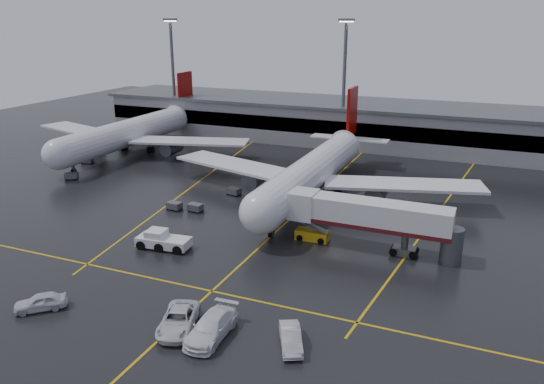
% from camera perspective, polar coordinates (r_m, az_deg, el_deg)
% --- Properties ---
extents(ground, '(220.00, 220.00, 0.00)m').
position_cam_1_polar(ground, '(71.97, 2.09, -2.76)').
color(ground, black).
rests_on(ground, ground).
extents(apron_line_centre, '(0.25, 90.00, 0.02)m').
position_cam_1_polar(apron_line_centre, '(71.97, 2.09, -2.75)').
color(apron_line_centre, gold).
rests_on(apron_line_centre, ground).
extents(apron_line_stop, '(60.00, 0.25, 0.02)m').
position_cam_1_polar(apron_line_stop, '(53.82, -6.45, -10.48)').
color(apron_line_stop, gold).
rests_on(apron_line_stop, ground).
extents(apron_line_left, '(9.99, 69.35, 0.02)m').
position_cam_1_polar(apron_line_left, '(88.81, -7.71, 1.20)').
color(apron_line_left, gold).
rests_on(apron_line_left, ground).
extents(apron_line_right, '(7.57, 69.64, 0.02)m').
position_cam_1_polar(apron_line_right, '(77.50, 17.35, -2.05)').
color(apron_line_right, gold).
rests_on(apron_line_right, ground).
extents(terminal, '(122.00, 19.00, 8.60)m').
position_cam_1_polar(terminal, '(115.34, 10.72, 7.19)').
color(terminal, gray).
rests_on(terminal, ground).
extents(light_mast_left, '(3.00, 1.20, 25.45)m').
position_cam_1_polar(light_mast_left, '(125.90, -10.55, 12.78)').
color(light_mast_left, '#595B60').
rests_on(light_mast_left, ground).
extents(light_mast_mid, '(3.00, 1.20, 25.45)m').
position_cam_1_polar(light_mast_mid, '(109.33, 7.72, 12.13)').
color(light_mast_mid, '#595B60').
rests_on(light_mast_mid, ground).
extents(main_airliner, '(48.80, 45.60, 14.10)m').
position_cam_1_polar(main_airliner, '(79.34, 4.63, 2.40)').
color(main_airliner, silver).
rests_on(main_airliner, ground).
extents(second_airliner, '(48.80, 45.60, 14.10)m').
position_cam_1_polar(second_airliner, '(109.26, -14.73, 6.24)').
color(second_airliner, silver).
rests_on(second_airliner, ground).
extents(jet_bridge, '(19.90, 3.40, 6.05)m').
position_cam_1_polar(jet_bridge, '(62.07, 10.43, -2.68)').
color(jet_bridge, silver).
rests_on(jet_bridge, ground).
extents(pushback_tractor, '(6.50, 3.26, 2.24)m').
position_cam_1_polar(pushback_tractor, '(63.77, -11.64, -5.13)').
color(pushback_tractor, silver).
rests_on(pushback_tractor, ground).
extents(belt_loader, '(4.03, 1.96, 2.53)m').
position_cam_1_polar(belt_loader, '(64.96, 4.32, -4.59)').
color(belt_loader, gold).
rests_on(belt_loader, ground).
extents(service_van_a, '(4.61, 6.71, 1.71)m').
position_cam_1_polar(service_van_a, '(48.03, -9.98, -13.31)').
color(service_van_a, silver).
rests_on(service_van_a, ground).
extents(service_van_b, '(2.90, 6.65, 1.90)m').
position_cam_1_polar(service_van_b, '(46.52, -6.50, -14.12)').
color(service_van_b, white).
rests_on(service_van_b, ground).
extents(service_van_c, '(3.53, 4.89, 1.53)m').
position_cam_1_polar(service_van_c, '(45.22, 2.03, -15.33)').
color(service_van_c, silver).
rests_on(service_van_c, ground).
extents(service_van_d, '(4.66, 4.46, 1.57)m').
position_cam_1_polar(service_van_d, '(54.49, -23.50, -10.70)').
color(service_van_d, silver).
rests_on(service_van_d, ground).
extents(baggage_cart_a, '(2.12, 1.49, 1.12)m').
position_cam_1_polar(baggage_cart_a, '(74.77, -8.20, -1.61)').
color(baggage_cart_a, '#595B60').
rests_on(baggage_cart_a, ground).
extents(baggage_cart_b, '(2.10, 1.45, 1.12)m').
position_cam_1_polar(baggage_cart_b, '(75.89, -10.40, -1.43)').
color(baggage_cart_b, '#595B60').
rests_on(baggage_cart_b, ground).
extents(baggage_cart_c, '(2.22, 1.68, 1.12)m').
position_cam_1_polar(baggage_cart_c, '(81.07, -4.09, 0.11)').
color(baggage_cart_c, '#595B60').
rests_on(baggage_cart_c, ground).
extents(baggage_cart_d, '(2.28, 1.80, 1.12)m').
position_cam_1_polar(baggage_cart_d, '(104.11, -19.14, 3.23)').
color(baggage_cart_d, '#595B60').
rests_on(baggage_cart_d, ground).
extents(baggage_cart_e, '(2.38, 2.08, 1.12)m').
position_cam_1_polar(baggage_cart_e, '(94.74, -20.64, 1.64)').
color(baggage_cart_e, '#595B60').
rests_on(baggage_cart_e, ground).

